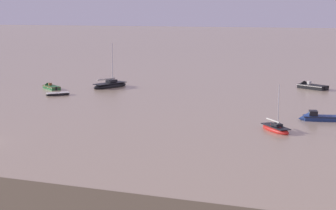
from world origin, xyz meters
name	(u,v)px	position (x,y,z in m)	size (l,w,h in m)	color
rowboat_moored_2	(58,94)	(-8.78, 30.92, 0.16)	(3.63, 3.61, 0.60)	black
sailboat_moored_1	(110,85)	(-5.01, 41.95, 0.35)	(4.82, 7.50, 8.07)	black
sailboat_moored_3	(276,129)	(27.92, 16.48, 0.24)	(4.37, 4.73, 5.52)	red
motorboat_moored_2	(308,87)	(27.64, 52.60, 0.28)	(6.11, 4.68, 2.02)	black
motorboat_moored_3	(315,118)	(31.43, 24.16, 0.27)	(4.98, 2.69, 1.80)	navy
motorboat_moored_4	(50,87)	(-14.00, 36.95, 0.22)	(4.67, 3.92, 1.57)	#23602D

